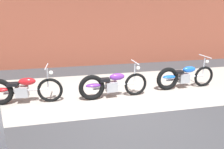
% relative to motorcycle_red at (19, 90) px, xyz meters
% --- Properties ---
extents(ground_plane, '(80.00, 80.00, 0.00)m').
position_rel_motorcycle_red_xyz_m(ground_plane, '(2.74, -1.27, -0.40)').
color(ground_plane, '#38383A').
extents(sidewalk_slab, '(36.00, 3.50, 0.01)m').
position_rel_motorcycle_red_xyz_m(sidewalk_slab, '(2.74, 0.48, -0.40)').
color(sidewalk_slab, '#9E998E').
rests_on(sidewalk_slab, ground).
extents(motorcycle_red, '(2.01, 0.58, 1.03)m').
position_rel_motorcycle_red_xyz_m(motorcycle_red, '(0.00, 0.00, 0.00)').
color(motorcycle_red, black).
rests_on(motorcycle_red, ground).
extents(motorcycle_purple, '(2.01, 0.58, 1.03)m').
position_rel_motorcycle_red_xyz_m(motorcycle_purple, '(2.42, -0.12, 0.00)').
color(motorcycle_purple, black).
rests_on(motorcycle_purple, ground).
extents(motorcycle_blue, '(2.01, 0.58, 1.03)m').
position_rel_motorcycle_red_xyz_m(motorcycle_blue, '(4.83, 0.16, 0.00)').
color(motorcycle_blue, black).
rests_on(motorcycle_blue, ground).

